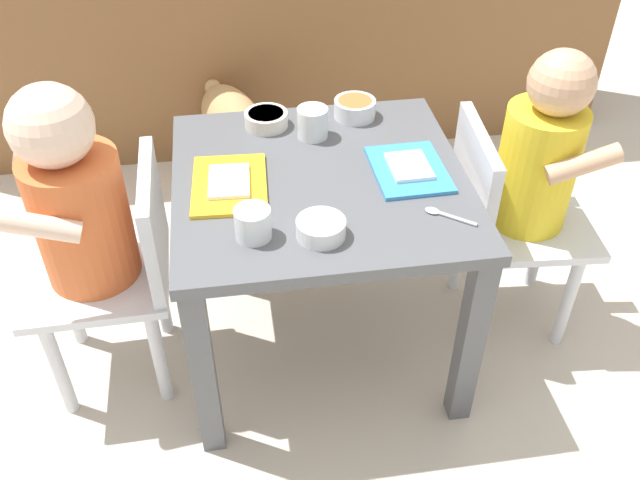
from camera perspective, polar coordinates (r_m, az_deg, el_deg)
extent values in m
plane|color=beige|center=(1.65, 0.00, -7.98)|extent=(7.00, 7.00, 0.00)
cube|color=#515459|center=(1.36, 0.00, 4.81)|extent=(0.57, 0.57, 0.03)
cube|color=#515459|center=(1.32, -9.60, -10.76)|extent=(0.04, 0.04, 0.43)
cube|color=#515459|center=(1.38, 12.29, -8.23)|extent=(0.04, 0.04, 0.43)
cube|color=#515459|center=(1.69, -9.93, 2.46)|extent=(0.04, 0.04, 0.43)
cube|color=#515459|center=(1.74, 7.15, 3.98)|extent=(0.04, 0.04, 0.43)
cube|color=silver|center=(1.46, -17.90, -2.72)|extent=(0.29, 0.29, 0.02)
cube|color=silver|center=(1.37, -13.62, 1.51)|extent=(0.03, 0.27, 0.22)
cylinder|color=#D86633|center=(1.37, -19.06, 1.68)|extent=(0.18, 0.18, 0.27)
sphere|color=beige|center=(1.27, -21.40, 8.77)|extent=(0.15, 0.15, 0.15)
cylinder|color=silver|center=(1.65, -20.06, -4.51)|extent=(0.03, 0.03, 0.27)
cylinder|color=silver|center=(1.51, -20.86, -9.72)|extent=(0.03, 0.03, 0.27)
cylinder|color=silver|center=(1.61, -13.13, -3.84)|extent=(0.03, 0.03, 0.27)
cylinder|color=silver|center=(1.47, -13.21, -9.13)|extent=(0.03, 0.03, 0.27)
cylinder|color=beige|center=(1.43, -21.18, 5.98)|extent=(0.15, 0.04, 0.09)
cylinder|color=beige|center=(1.27, -22.25, 1.09)|extent=(0.15, 0.04, 0.09)
cube|color=silver|center=(1.58, 16.46, 1.46)|extent=(0.30, 0.30, 0.02)
cube|color=silver|center=(1.48, 12.61, 4.90)|extent=(0.04, 0.27, 0.22)
cylinder|color=yellow|center=(1.51, 17.44, 5.72)|extent=(0.16, 0.16, 0.27)
sphere|color=tan|center=(1.42, 19.34, 12.15)|extent=(0.13, 0.13, 0.13)
cylinder|color=silver|center=(1.64, 19.85, -4.57)|extent=(0.03, 0.03, 0.27)
cylinder|color=silver|center=(1.78, 17.72, -0.12)|extent=(0.03, 0.03, 0.27)
cylinder|color=silver|center=(1.58, 13.12, -5.10)|extent=(0.03, 0.03, 0.27)
cylinder|color=silver|center=(1.72, 11.48, -0.44)|extent=(0.03, 0.03, 0.27)
cylinder|color=tan|center=(1.42, 20.93, 5.88)|extent=(0.15, 0.05, 0.09)
cylinder|color=tan|center=(1.56, 18.60, 9.64)|extent=(0.15, 0.05, 0.09)
ellipsoid|color=tan|center=(2.02, -7.17, 9.58)|extent=(0.25, 0.37, 0.19)
sphere|color=tan|center=(1.84, -5.08, 8.15)|extent=(0.13, 0.13, 0.13)
sphere|color=black|center=(1.81, -4.52, 7.38)|extent=(0.06, 0.06, 0.06)
torus|color=green|center=(1.88, -5.47, 8.29)|extent=(0.11, 0.06, 0.11)
sphere|color=tan|center=(2.14, -8.84, 12.34)|extent=(0.05, 0.05, 0.05)
cylinder|color=tan|center=(2.02, -7.09, 4.46)|extent=(0.04, 0.04, 0.14)
cylinder|color=tan|center=(2.04, -4.69, 5.13)|extent=(0.04, 0.04, 0.14)
cylinder|color=tan|center=(2.17, -8.89, 6.99)|extent=(0.04, 0.04, 0.14)
cylinder|color=tan|center=(2.19, -6.63, 7.60)|extent=(0.04, 0.04, 0.14)
cube|color=gold|center=(1.33, -7.49, 4.56)|extent=(0.15, 0.20, 0.01)
cube|color=white|center=(1.33, -7.52, 4.84)|extent=(0.08, 0.11, 0.01)
cube|color=#388CD8|center=(1.38, 7.35, 5.81)|extent=(0.14, 0.19, 0.01)
cube|color=white|center=(1.37, 7.38, 6.08)|extent=(0.08, 0.10, 0.01)
cylinder|color=white|center=(1.19, -5.57, 1.38)|extent=(0.06, 0.06, 0.06)
cylinder|color=silver|center=(1.20, -5.52, 0.76)|extent=(0.06, 0.06, 0.02)
cylinder|color=white|center=(1.46, -0.62, 9.67)|extent=(0.07, 0.07, 0.07)
cylinder|color=silver|center=(1.47, -0.61, 9.14)|extent=(0.06, 0.06, 0.03)
cylinder|color=white|center=(1.54, 2.89, 10.80)|extent=(0.09, 0.09, 0.04)
cylinder|color=#B26633|center=(1.54, 2.91, 11.36)|extent=(0.08, 0.08, 0.01)
cylinder|color=white|center=(1.19, 0.07, 0.97)|extent=(0.09, 0.09, 0.03)
cylinder|color=#4C8C33|center=(1.19, 0.07, 1.48)|extent=(0.07, 0.07, 0.01)
cylinder|color=silver|center=(1.51, -4.47, 9.91)|extent=(0.09, 0.09, 0.03)
cylinder|color=#D84C33|center=(1.51, -4.49, 10.35)|extent=(0.08, 0.08, 0.01)
cylinder|color=silver|center=(1.26, 11.26, 1.75)|extent=(0.06, 0.05, 0.01)
ellipsoid|color=silver|center=(1.27, 9.28, 2.41)|extent=(0.03, 0.03, 0.01)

